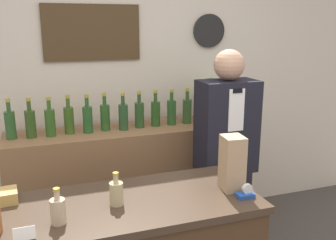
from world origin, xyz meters
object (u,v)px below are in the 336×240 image
(shopkeeper, at_px, (225,162))
(potted_plant, at_px, (211,97))
(paper_bag, at_px, (232,163))
(tape_dispenser, at_px, (246,193))

(shopkeeper, xyz_separation_m, potted_plant, (0.15, 0.58, 0.38))
(shopkeeper, bearing_deg, potted_plant, 75.65)
(shopkeeper, distance_m, potted_plant, 0.71)
(paper_bag, bearing_deg, shopkeeper, 64.55)
(potted_plant, distance_m, tape_dispenser, 1.43)
(shopkeeper, xyz_separation_m, paper_bag, (-0.31, -0.65, 0.27))
(paper_bag, height_order, tape_dispenser, paper_bag)
(paper_bag, distance_m, tape_dispenser, 0.17)
(shopkeeper, relative_size, potted_plant, 4.32)
(tape_dispenser, bearing_deg, potted_plant, 72.14)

